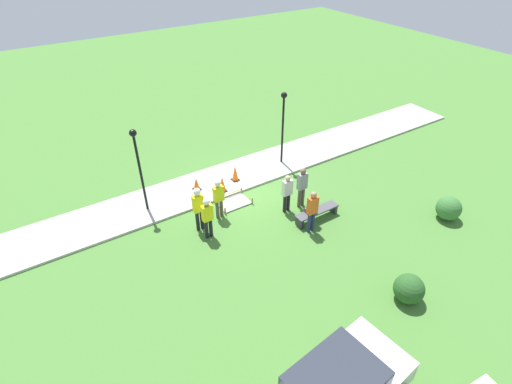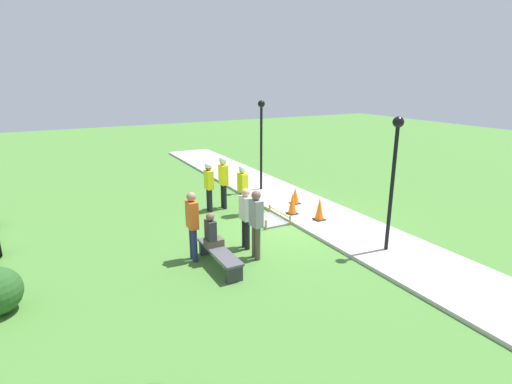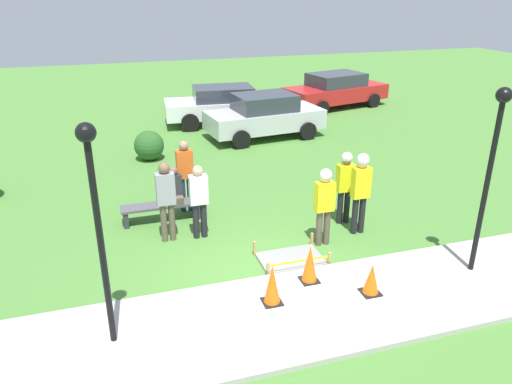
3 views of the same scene
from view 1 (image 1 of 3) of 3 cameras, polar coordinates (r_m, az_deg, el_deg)
name	(u,v)px [view 1 (image 1 of 3)]	position (r m, az deg, el deg)	size (l,w,h in m)	color
ground_plane	(243,192)	(17.57, -1.82, 0.03)	(60.00, 60.00, 0.00)	#477A33
sidewalk	(229,178)	(18.44, -3.83, 2.03)	(28.00, 2.49, 0.10)	#ADAAA3
wet_concrete_patch	(234,203)	(16.87, -3.21, -1.55)	(1.35, 0.94, 0.32)	gray
traffic_cone_near_patch	(235,173)	(17.99, -3.01, 2.73)	(0.34, 0.34, 0.75)	black
traffic_cone_far_patch	(222,184)	(17.31, -4.83, 1.17)	(0.34, 0.34, 0.74)	black
traffic_cone_sidewalk_edge	(196,184)	(17.57, -8.51, 1.17)	(0.34, 0.34, 0.60)	black
park_bench	(317,213)	(16.04, 8.70, -2.92)	(1.93, 0.44, 0.44)	#2D2D33
person_seated_on_bench	(312,207)	(15.54, 8.02, -2.07)	(0.36, 0.44, 0.89)	brown
worker_supervisor	(207,215)	(14.67, -6.95, -3.25)	(0.40, 0.26, 1.77)	black
worker_assistant	(219,195)	(15.60, -5.38, -0.50)	(0.40, 0.25, 1.76)	brown
worker_trainee	(198,205)	(15.01, -8.26, -1.85)	(0.40, 0.28, 1.91)	black
bystander_in_orange_shirt	(312,209)	(14.99, 8.04, -2.46)	(0.40, 0.24, 1.83)	navy
bystander_in_gray_shirt	(287,191)	(15.95, 4.47, 0.08)	(0.40, 0.22, 1.71)	black
bystander_in_white_shirt	(302,185)	(16.23, 6.59, 0.99)	(0.40, 0.24, 1.83)	brown
lamppost_near	(138,159)	(15.75, -16.53, 4.61)	(0.28, 0.28, 3.58)	black
lamppost_far	(283,117)	(18.50, 3.90, 10.62)	(0.28, 0.28, 3.53)	black
shrub_rounded_near	(409,289)	(13.66, 21.01, -12.79)	(0.96, 0.96, 0.96)	#285623
shrub_rounded_mid	(449,208)	(17.55, 25.82, -2.11)	(0.97, 0.97, 0.97)	#387033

